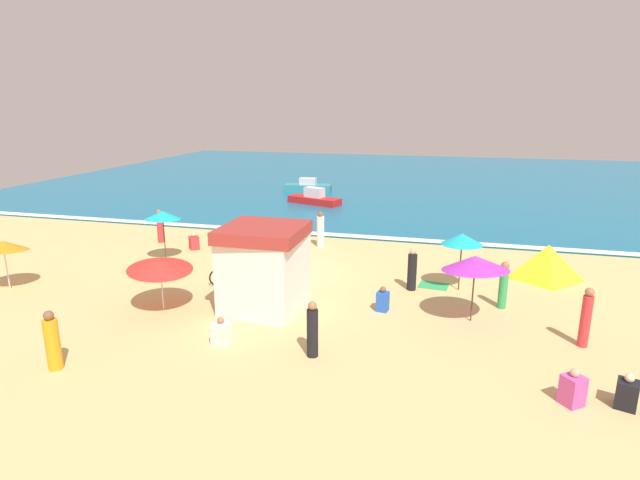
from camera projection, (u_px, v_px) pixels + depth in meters
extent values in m
plane|color=#D8B775|center=(300.00, 273.00, 21.60)|extent=(60.00, 60.00, 0.00)
cube|color=#146B93|center=(387.00, 179.00, 47.73)|extent=(60.00, 44.00, 0.10)
cube|color=white|center=(334.00, 235.00, 27.45)|extent=(57.00, 0.70, 0.01)
cube|color=white|center=(264.00, 274.00, 17.58)|extent=(2.68, 2.68, 2.54)
cube|color=#A5332D|center=(263.00, 232.00, 17.19)|extent=(2.72, 2.72, 0.42)
cylinder|color=#4C3823|center=(473.00, 290.00, 16.59)|extent=(0.05, 0.05, 2.18)
cone|color=#B733C6|center=(475.00, 263.00, 16.36)|extent=(3.01, 3.02, 0.68)
cylinder|color=#4C3823|center=(164.00, 237.00, 22.97)|extent=(0.05, 0.05, 2.27)
cone|color=#19B7C6|center=(163.00, 215.00, 22.71)|extent=(1.94, 1.95, 0.46)
cylinder|color=silver|center=(162.00, 285.00, 17.56)|extent=(0.05, 0.05, 1.81)
cone|color=red|center=(160.00, 264.00, 17.36)|extent=(3.10, 3.10, 0.62)
cylinder|color=silver|center=(6.00, 266.00, 19.55)|extent=(0.05, 0.05, 1.86)
cone|color=orange|center=(3.00, 246.00, 19.34)|extent=(2.00, 2.03, 0.56)
cylinder|color=#4C3823|center=(460.00, 263.00, 19.37)|extent=(0.05, 0.05, 2.19)
cone|color=#19B7C6|center=(462.00, 239.00, 19.13)|extent=(2.01, 2.01, 0.44)
pyramid|color=yellow|center=(547.00, 262.00, 20.58)|extent=(2.35, 2.13, 1.47)
torus|color=black|center=(218.00, 277.00, 20.05)|extent=(0.62, 0.47, 0.72)
torus|color=black|center=(246.00, 274.00, 20.42)|extent=(0.62, 0.47, 0.72)
cube|color=#D84CA5|center=(232.00, 271.00, 20.18)|extent=(0.75, 0.56, 0.36)
cylinder|color=green|center=(503.00, 289.00, 17.75)|extent=(0.33, 0.33, 1.43)
sphere|color=#9E6B47|center=(505.00, 266.00, 17.53)|extent=(0.28, 0.28, 0.28)
cube|color=black|center=(627.00, 394.00, 12.00)|extent=(0.59, 0.59, 0.68)
sphere|color=beige|center=(630.00, 378.00, 11.88)|extent=(0.22, 0.22, 0.22)
cube|color=white|center=(221.00, 334.00, 15.15)|extent=(0.54, 0.54, 0.68)
sphere|color=#9E6B47|center=(221.00, 320.00, 15.03)|extent=(0.21, 0.21, 0.21)
cylinder|color=black|center=(312.00, 333.00, 14.35)|extent=(0.43, 0.43, 1.41)
sphere|color=#9E6B47|center=(312.00, 306.00, 14.13)|extent=(0.25, 0.25, 0.25)
cylinder|color=red|center=(585.00, 321.00, 14.92)|extent=(0.38, 0.38, 1.58)
sphere|color=#9E6B47|center=(590.00, 292.00, 14.68)|extent=(0.26, 0.26, 0.26)
cylinder|color=red|center=(160.00, 228.00, 26.14)|extent=(0.36, 0.36, 1.51)
sphere|color=#9E6B47|center=(159.00, 212.00, 25.92)|extent=(0.23, 0.23, 0.23)
cylinder|color=orange|center=(53.00, 344.00, 13.65)|extent=(0.39, 0.39, 1.43)
sphere|color=brown|center=(48.00, 316.00, 13.44)|extent=(0.27, 0.27, 0.27)
cube|color=blue|center=(383.00, 301.00, 17.59)|extent=(0.44, 0.44, 0.69)
sphere|color=brown|center=(383.00, 289.00, 17.47)|extent=(0.21, 0.21, 0.21)
cylinder|color=black|center=(412.00, 272.00, 19.49)|extent=(0.48, 0.48, 1.42)
sphere|color=#DBA884|center=(413.00, 251.00, 19.28)|extent=(0.27, 0.27, 0.27)
cube|color=#D84CA5|center=(572.00, 390.00, 12.11)|extent=(0.64, 0.64, 0.74)
sphere|color=#DBA884|center=(575.00, 373.00, 11.98)|extent=(0.21, 0.21, 0.21)
cube|color=red|center=(194.00, 243.00, 24.98)|extent=(0.60, 0.60, 0.66)
sphere|color=beige|center=(194.00, 235.00, 24.87)|extent=(0.21, 0.21, 0.21)
cylinder|color=white|center=(320.00, 232.00, 25.35)|extent=(0.45, 0.45, 1.55)
sphere|color=brown|center=(320.00, 214.00, 25.12)|extent=(0.26, 0.26, 0.26)
cube|color=green|center=(434.00, 286.00, 20.09)|extent=(1.23, 1.04, 0.01)
cube|color=teal|center=(308.00, 188.00, 40.62)|extent=(3.77, 1.63, 0.58)
cube|color=silver|center=(308.00, 181.00, 40.48)|extent=(1.35, 0.90, 0.51)
cube|color=red|center=(314.00, 200.00, 35.77)|extent=(4.04, 2.42, 0.48)
cube|color=silver|center=(314.00, 192.00, 35.62)|extent=(1.51, 1.13, 0.67)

